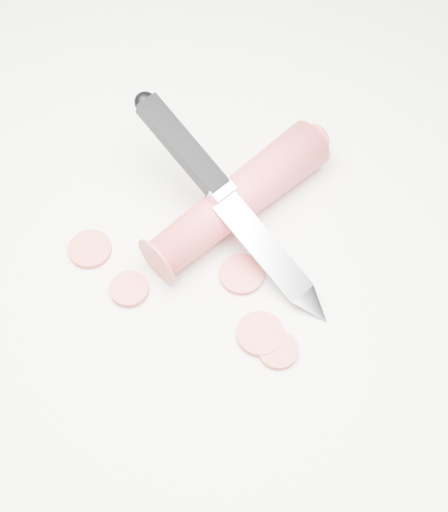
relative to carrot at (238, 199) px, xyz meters
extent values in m
plane|color=white|center=(-0.05, -0.04, -0.02)|extent=(2.40, 2.40, 0.00)
cylinder|color=#D03D43|center=(0.00, 0.00, 0.00)|extent=(0.17, 0.13, 0.04)
cylinder|color=#C44A3F|center=(-0.13, -0.02, -0.02)|extent=(0.04, 0.04, 0.01)
cylinder|color=#C44A3F|center=(0.00, -0.12, -0.02)|extent=(0.04, 0.04, 0.01)
cylinder|color=#C44A3F|center=(-0.01, -0.06, -0.02)|extent=(0.04, 0.04, 0.01)
cylinder|color=#C44A3F|center=(-0.10, -0.06, -0.02)|extent=(0.03, 0.03, 0.01)
cylinder|color=#C44A3F|center=(0.01, -0.13, -0.02)|extent=(0.03, 0.03, 0.01)
camera|label=1|loc=(-0.07, -0.33, 0.49)|focal=50.00mm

